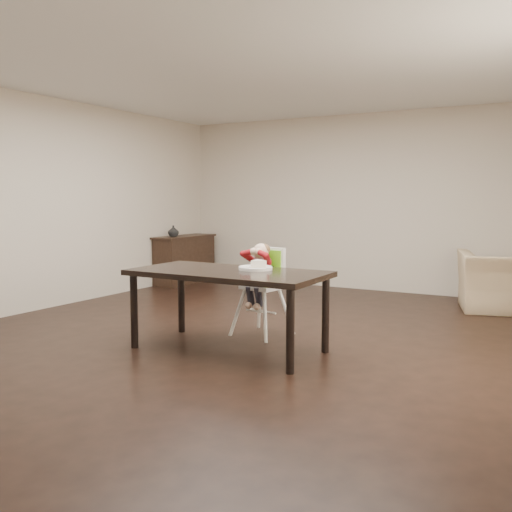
{
  "coord_description": "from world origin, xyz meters",
  "views": [
    {
      "loc": [
        2.91,
        -4.98,
        1.42
      ],
      "look_at": [
        0.1,
        0.02,
        0.83
      ],
      "focal_mm": 40.0,
      "sensor_mm": 36.0,
      "label": 1
    }
  ],
  "objects": [
    {
      "name": "ground",
      "position": [
        0.0,
        0.0,
        0.0
      ],
      "size": [
        7.0,
        7.0,
        0.0
      ],
      "primitive_type": "plane",
      "color": "black",
      "rests_on": "ground"
    },
    {
      "name": "room_walls",
      "position": [
        0.0,
        0.0,
        1.86
      ],
      "size": [
        6.02,
        7.02,
        2.71
      ],
      "color": "beige",
      "rests_on": "ground"
    },
    {
      "name": "dining_table",
      "position": [
        0.13,
        -0.55,
        0.67
      ],
      "size": [
        1.8,
        0.9,
        0.75
      ],
      "color": "black",
      "rests_on": "ground"
    },
    {
      "name": "high_chair",
      "position": [
        0.12,
        0.13,
        0.67
      ],
      "size": [
        0.46,
        0.46,
        0.96
      ],
      "rotation": [
        0.0,
        0.0,
        -0.17
      ],
      "color": "white",
      "rests_on": "ground"
    },
    {
      "name": "plate",
      "position": [
        0.32,
        -0.37,
        0.78
      ],
      "size": [
        0.36,
        0.36,
        0.09
      ],
      "rotation": [
        0.0,
        0.0,
        0.16
      ],
      "color": "white",
      "rests_on": "dining_table"
    },
    {
      "name": "armchair",
      "position": [
        2.2,
        2.7,
        0.5
      ],
      "size": [
        1.29,
        1.01,
        0.99
      ],
      "primitive_type": "imported",
      "rotation": [
        0.0,
        0.0,
        3.4
      ],
      "color": "tan",
      "rests_on": "ground"
    },
    {
      "name": "sideboard",
      "position": [
        -2.78,
        2.7,
        0.4
      ],
      "size": [
        0.44,
        1.26,
        0.79
      ],
      "color": "black",
      "rests_on": "ground"
    },
    {
      "name": "vase",
      "position": [
        -2.78,
        2.4,
        0.88
      ],
      "size": [
        0.22,
        0.23,
        0.18
      ],
      "primitive_type": "imported",
      "rotation": [
        0.0,
        0.0,
        0.32
      ],
      "color": "#99999E",
      "rests_on": "sideboard"
    }
  ]
}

